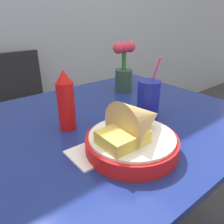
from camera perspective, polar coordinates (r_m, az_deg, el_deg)
name	(u,v)px	position (r m, az deg, el deg)	size (l,w,h in m)	color
dining_table	(111,139)	(0.91, -0.21, -6.98)	(1.07, 0.89, 0.73)	navy
chair_far_window	(20,108)	(1.62, -22.86, 0.86)	(0.40, 0.40, 0.88)	black
food_basket	(135,133)	(0.64, 6.05, -5.47)	(0.27, 0.27, 0.17)	red
ketchup_bottle	(66,102)	(0.76, -11.97, 2.69)	(0.06, 0.06, 0.21)	red
drink_cup	(148,101)	(0.85, 9.43, 2.94)	(0.09, 0.09, 0.24)	#192399
flower_vase	(124,69)	(1.14, 3.11, 11.27)	(0.13, 0.09, 0.25)	#2D4738
napkin	(95,152)	(0.65, -4.51, -10.39)	(0.15, 0.12, 0.01)	white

